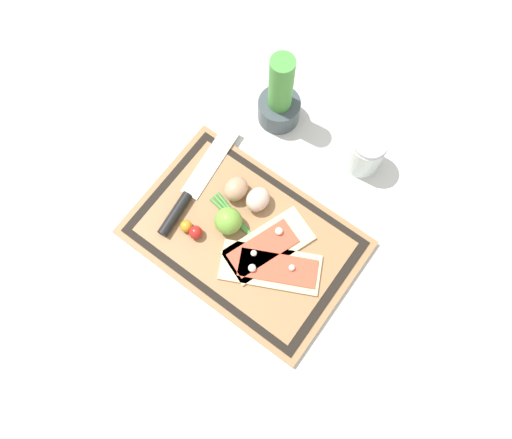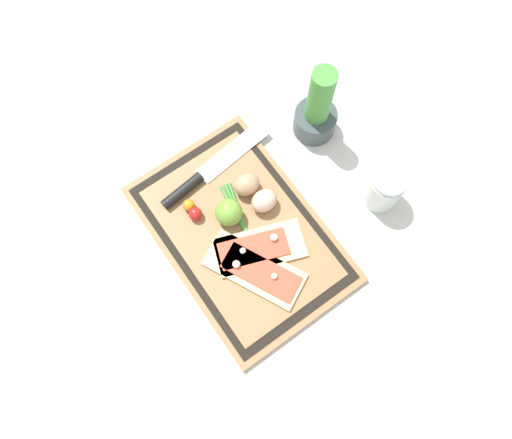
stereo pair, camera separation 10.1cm
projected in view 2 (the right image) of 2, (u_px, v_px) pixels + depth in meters
name	position (u px, v px, depth m)	size (l,w,h in m)	color
ground_plane	(241.00, 235.00, 1.03)	(6.00, 6.00, 0.00)	silver
cutting_board	(241.00, 233.00, 1.03)	(0.45, 0.31, 0.02)	#997047
pizza_slice_near	(256.00, 270.00, 0.99)	(0.22, 0.16, 0.02)	beige
pizza_slice_far	(259.00, 248.00, 1.00)	(0.14, 0.20, 0.02)	beige
knife	(199.00, 178.00, 1.05)	(0.06, 0.28, 0.02)	silver
egg_brown	(247.00, 185.00, 1.03)	(0.05, 0.06, 0.05)	tan
egg_pink	(264.00, 201.00, 1.02)	(0.05, 0.06, 0.05)	beige
lime	(229.00, 212.00, 1.00)	(0.06, 0.06, 0.06)	#70A838
cherry_tomato_red	(195.00, 214.00, 1.02)	(0.03, 0.03, 0.03)	red
cherry_tomato_yellow	(189.00, 205.00, 1.02)	(0.03, 0.03, 0.03)	orange
scallion_bunch	(249.00, 237.00, 1.01)	(0.25, 0.08, 0.01)	#47933D
herb_pot	(317.00, 112.00, 1.05)	(0.09, 0.09, 0.20)	#3D474C
sauce_jar	(384.00, 189.00, 1.02)	(0.08, 0.08, 0.10)	silver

